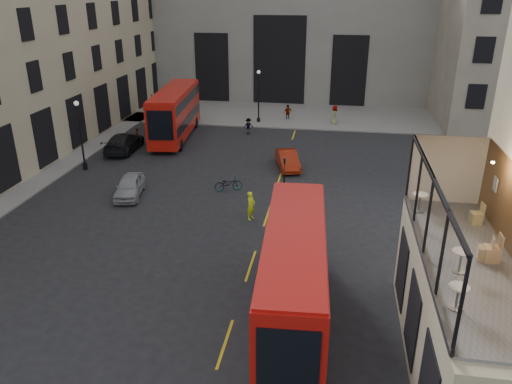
# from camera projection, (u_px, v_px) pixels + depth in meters

# --- Properties ---
(ground) EXTENTS (140.00, 140.00, 0.00)m
(ground) POSITION_uv_depth(u_px,v_px,m) (275.00, 349.00, 19.51)
(ground) COLOR black
(ground) RESTS_ON ground
(host_frontage) EXTENTS (3.00, 11.00, 4.50)m
(host_frontage) POSITION_uv_depth(u_px,v_px,m) (458.00, 318.00, 17.69)
(host_frontage) COLOR #C1B791
(host_frontage) RESTS_ON ground
(cafe_floor) EXTENTS (3.00, 10.00, 0.10)m
(cafe_floor) POSITION_uv_depth(u_px,v_px,m) (468.00, 262.00, 16.80)
(cafe_floor) COLOR slate
(cafe_floor) RESTS_ON host_frontage
(gateway) EXTENTS (35.00, 10.60, 18.00)m
(gateway) POSITION_uv_depth(u_px,v_px,m) (285.00, 18.00, 60.34)
(gateway) COLOR gray
(gateway) RESTS_ON ground
(pavement_far) EXTENTS (40.00, 12.00, 0.12)m
(pavement_far) POSITION_uv_depth(u_px,v_px,m) (264.00, 113.00, 54.99)
(pavement_far) COLOR slate
(pavement_far) RESTS_ON ground
(traffic_light_near) EXTENTS (0.16, 0.20, 3.80)m
(traffic_light_near) POSITION_uv_depth(u_px,v_px,m) (284.00, 180.00, 29.66)
(traffic_light_near) COLOR black
(traffic_light_near) RESTS_ON ground
(traffic_light_far) EXTENTS (0.16, 0.20, 3.80)m
(traffic_light_far) POSITION_uv_depth(u_px,v_px,m) (153.00, 110.00, 46.30)
(traffic_light_far) COLOR black
(traffic_light_far) RESTS_ON ground
(street_lamp_a) EXTENTS (0.36, 0.36, 5.33)m
(street_lamp_a) POSITION_uv_depth(u_px,v_px,m) (81.00, 140.00, 37.50)
(street_lamp_a) COLOR black
(street_lamp_a) RESTS_ON ground
(street_lamp_b) EXTENTS (0.36, 0.36, 5.33)m
(street_lamp_b) POSITION_uv_depth(u_px,v_px,m) (259.00, 100.00, 50.45)
(street_lamp_b) COLOR black
(street_lamp_b) RESTS_ON ground
(bus_near) EXTENTS (3.00, 10.71, 4.23)m
(bus_near) POSITION_uv_depth(u_px,v_px,m) (294.00, 272.00, 20.26)
(bus_near) COLOR #A50F0B
(bus_near) RESTS_ON ground
(bus_far) EXTENTS (3.62, 11.39, 4.47)m
(bus_far) POSITION_uv_depth(u_px,v_px,m) (175.00, 111.00, 45.46)
(bus_far) COLOR #BA150C
(bus_far) RESTS_ON ground
(car_a) EXTENTS (2.33, 4.23, 1.36)m
(car_a) POSITION_uv_depth(u_px,v_px,m) (129.00, 186.00, 33.39)
(car_a) COLOR #919298
(car_a) RESTS_ON ground
(car_b) EXTENTS (2.48, 4.31, 1.34)m
(car_b) POSITION_uv_depth(u_px,v_px,m) (288.00, 160.00, 38.46)
(car_b) COLOR #991F09
(car_b) RESTS_ON ground
(car_c) EXTENTS (2.39, 5.40, 1.54)m
(car_c) POSITION_uv_depth(u_px,v_px,m) (124.00, 142.00, 42.39)
(car_c) COLOR black
(car_c) RESTS_ON ground
(bicycle) EXTENTS (2.01, 1.35, 1.00)m
(bicycle) POSITION_uv_depth(u_px,v_px,m) (228.00, 184.00, 34.33)
(bicycle) COLOR gray
(bicycle) RESTS_ON ground
(cyclist) EXTENTS (0.63, 0.76, 1.77)m
(cyclist) POSITION_uv_depth(u_px,v_px,m) (251.00, 206.00, 29.98)
(cyclist) COLOR #DDF71A
(cyclist) RESTS_ON ground
(pedestrian_a) EXTENTS (1.07, 0.94, 1.85)m
(pedestrian_a) POSITION_uv_depth(u_px,v_px,m) (149.00, 122.00, 47.97)
(pedestrian_a) COLOR gray
(pedestrian_a) RESTS_ON ground
(pedestrian_b) EXTENTS (1.14, 0.92, 1.54)m
(pedestrian_b) POSITION_uv_depth(u_px,v_px,m) (248.00, 126.00, 47.15)
(pedestrian_b) COLOR gray
(pedestrian_b) RESTS_ON ground
(pedestrian_c) EXTENTS (1.04, 0.82, 1.65)m
(pedestrian_c) POSITION_uv_depth(u_px,v_px,m) (288.00, 112.00, 51.98)
(pedestrian_c) COLOR gray
(pedestrian_c) RESTS_ON ground
(pedestrian_d) EXTENTS (0.85, 1.09, 1.97)m
(pedestrian_d) POSITION_uv_depth(u_px,v_px,m) (334.00, 115.00, 50.25)
(pedestrian_d) COLOR gray
(pedestrian_d) RESTS_ON ground
(pedestrian_e) EXTENTS (0.57, 0.67, 1.55)m
(pedestrian_e) POSITION_uv_depth(u_px,v_px,m) (137.00, 137.00, 43.80)
(pedestrian_e) COLOR gray
(pedestrian_e) RESTS_ON ground
(cafe_table_near) EXTENTS (0.59, 0.59, 0.74)m
(cafe_table_near) POSITION_uv_depth(u_px,v_px,m) (458.00, 294.00, 14.13)
(cafe_table_near) COLOR beige
(cafe_table_near) RESTS_ON cafe_floor
(cafe_table_mid) EXTENTS (0.60, 0.60, 0.75)m
(cafe_table_mid) POSITION_uv_depth(u_px,v_px,m) (461.00, 258.00, 15.95)
(cafe_table_mid) COLOR beige
(cafe_table_mid) RESTS_ON cafe_floor
(cafe_table_far) EXTENTS (0.61, 0.61, 0.76)m
(cafe_table_far) POSITION_uv_depth(u_px,v_px,m) (420.00, 200.00, 20.24)
(cafe_table_far) COLOR white
(cafe_table_far) RESTS_ON cafe_floor
(cafe_chair_b) EXTENTS (0.50, 0.50, 0.87)m
(cafe_chair_b) POSITION_uv_depth(u_px,v_px,m) (485.00, 252.00, 16.75)
(cafe_chair_b) COLOR tan
(cafe_chair_b) RESTS_ON cafe_floor
(cafe_chair_c) EXTENTS (0.49, 0.49, 0.98)m
(cafe_chair_c) POSITION_uv_depth(u_px,v_px,m) (492.00, 253.00, 16.68)
(cafe_chair_c) COLOR tan
(cafe_chair_c) RESTS_ON cafe_floor
(cafe_chair_d) EXTENTS (0.47, 0.47, 0.85)m
(cafe_chair_d) POSITION_uv_depth(u_px,v_px,m) (476.00, 217.00, 19.28)
(cafe_chair_d) COLOR tan
(cafe_chair_d) RESTS_ON cafe_floor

